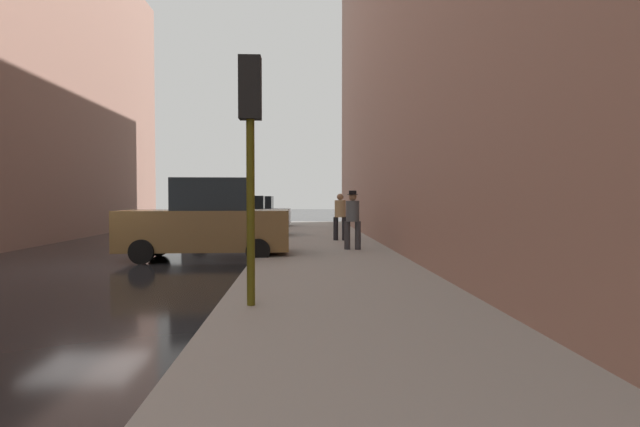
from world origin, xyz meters
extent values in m
plane|color=black|center=(0.00, 0.00, 0.00)|extent=(120.00, 120.00, 0.00)
cube|color=gray|center=(6.00, 0.00, 0.07)|extent=(4.00, 40.00, 0.15)
cube|color=brown|center=(2.60, 1.51, 0.82)|extent=(4.66, 2.00, 1.10)
cube|color=black|center=(2.80, 1.51, 1.80)|extent=(2.12, 1.63, 0.90)
cylinder|color=black|center=(1.07, 2.37, 0.32)|extent=(0.65, 0.24, 0.64)
cylinder|color=black|center=(1.14, 0.54, 0.32)|extent=(0.65, 0.24, 0.64)
cylinder|color=black|center=(4.06, 2.48, 0.32)|extent=(0.65, 0.24, 0.64)
cylinder|color=black|center=(4.13, 0.64, 0.32)|extent=(0.65, 0.24, 0.64)
cube|color=slate|center=(2.60, 8.44, 0.69)|extent=(4.25, 1.95, 0.84)
cube|color=black|center=(2.80, 8.45, 1.44)|extent=(1.93, 1.61, 0.70)
cylinder|color=black|center=(1.21, 9.33, 0.32)|extent=(0.65, 0.24, 0.64)
cylinder|color=black|center=(1.26, 7.49, 0.32)|extent=(0.65, 0.24, 0.64)
cylinder|color=black|center=(3.94, 9.40, 0.32)|extent=(0.65, 0.24, 0.64)
cylinder|color=black|center=(3.99, 7.56, 0.32)|extent=(0.65, 0.24, 0.64)
cube|color=#B7BABF|center=(2.60, 15.10, 0.69)|extent=(4.26, 1.97, 0.84)
cube|color=black|center=(2.80, 15.09, 1.44)|extent=(1.94, 1.62, 0.70)
cylinder|color=black|center=(1.26, 16.06, 0.32)|extent=(0.65, 0.24, 0.64)
cylinder|color=black|center=(1.21, 14.22, 0.32)|extent=(0.65, 0.24, 0.64)
cylinder|color=black|center=(3.99, 15.98, 0.32)|extent=(0.65, 0.24, 0.64)
cylinder|color=black|center=(3.94, 14.14, 0.32)|extent=(0.65, 0.24, 0.64)
cylinder|color=red|center=(4.45, 3.66, 0.43)|extent=(0.22, 0.22, 0.55)
sphere|color=red|center=(4.45, 3.66, 0.76)|extent=(0.20, 0.20, 0.20)
cylinder|color=red|center=(4.29, 3.66, 0.45)|extent=(0.10, 0.09, 0.09)
cylinder|color=red|center=(4.61, 3.66, 0.45)|extent=(0.10, 0.09, 0.09)
cylinder|color=#514C0F|center=(4.50, -5.20, 1.95)|extent=(0.12, 0.12, 3.60)
cube|color=black|center=(4.50, -5.20, 3.30)|extent=(0.32, 0.24, 0.90)
sphere|color=red|center=(4.50, -5.07, 3.58)|extent=(0.14, 0.14, 0.14)
sphere|color=yellow|center=(4.50, -5.07, 3.30)|extent=(0.14, 0.14, 0.14)
sphere|color=green|center=(4.50, -5.07, 3.02)|extent=(0.14, 0.14, 0.14)
cylinder|color=black|center=(6.55, 5.76, 0.57)|extent=(0.22, 0.22, 0.85)
cylinder|color=black|center=(6.86, 5.69, 0.57)|extent=(0.22, 0.22, 0.85)
cylinder|color=tan|center=(6.71, 5.72, 1.31)|extent=(0.48, 0.48, 0.62)
sphere|color=#997051|center=(6.71, 5.72, 1.74)|extent=(0.24, 0.24, 0.24)
cylinder|color=#333338|center=(6.98, 2.47, 0.57)|extent=(0.20, 0.20, 0.85)
cylinder|color=#333338|center=(6.66, 2.51, 0.57)|extent=(0.20, 0.20, 0.85)
cylinder|color=#4C5156|center=(6.82, 2.49, 1.31)|extent=(0.45, 0.45, 0.62)
sphere|color=#997051|center=(6.82, 2.49, 1.74)|extent=(0.24, 0.24, 0.24)
cylinder|color=black|center=(6.82, 2.49, 1.81)|extent=(0.34, 0.34, 0.02)
cylinder|color=black|center=(6.82, 2.49, 1.87)|extent=(0.23, 0.23, 0.11)
camera|label=1|loc=(5.20, -12.46, 1.72)|focal=28.00mm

